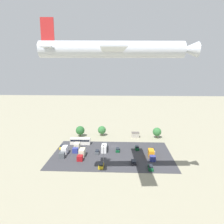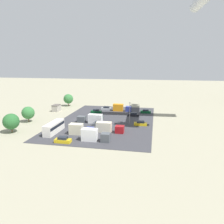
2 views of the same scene
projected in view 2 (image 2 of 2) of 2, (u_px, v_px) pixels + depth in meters
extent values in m
plane|color=gray|center=(81.00, 120.00, 82.90)|extent=(400.00, 400.00, 0.00)
cube|color=#38383D|center=(106.00, 121.00, 80.99)|extent=(53.15, 34.12, 0.08)
cube|color=#9E998E|center=(56.00, 108.00, 97.04)|extent=(4.13, 2.65, 2.73)
cube|color=#59514C|center=(56.00, 105.00, 96.73)|extent=(4.37, 2.89, 0.12)
cube|color=silver|center=(54.00, 127.00, 67.07)|extent=(10.11, 2.51, 3.26)
cube|color=black|center=(54.00, 126.00, 66.94)|extent=(9.71, 2.55, 0.91)
cube|color=#ADB2B7|center=(107.00, 109.00, 99.59)|extent=(1.76, 4.74, 0.91)
cube|color=#1E232D|center=(107.00, 107.00, 99.41)|extent=(1.47, 2.66, 0.67)
cube|color=#0C4723|center=(96.00, 112.00, 93.42)|extent=(1.74, 4.47, 0.94)
cube|color=#1E232D|center=(96.00, 110.00, 93.24)|extent=(1.46, 2.50, 0.69)
cube|color=gold|center=(63.00, 141.00, 58.91)|extent=(1.94, 4.40, 0.95)
cube|color=#1E232D|center=(63.00, 138.00, 58.72)|extent=(1.63, 2.46, 0.70)
cube|color=#0C4723|center=(97.00, 117.00, 84.11)|extent=(1.75, 4.52, 0.82)
cube|color=#1E232D|center=(97.00, 116.00, 83.95)|extent=(1.47, 2.53, 0.60)
cube|color=#4C5156|center=(99.00, 124.00, 74.60)|extent=(1.80, 4.14, 0.85)
cube|color=#1E232D|center=(99.00, 122.00, 74.44)|extent=(1.52, 2.32, 0.62)
cube|color=gold|center=(141.00, 124.00, 74.94)|extent=(1.88, 4.38, 0.90)
cube|color=#1E232D|center=(141.00, 122.00, 74.76)|extent=(1.58, 2.45, 0.66)
cube|color=black|center=(134.00, 115.00, 88.00)|extent=(1.98, 4.54, 0.84)
cube|color=#1E232D|center=(134.00, 113.00, 87.84)|extent=(1.67, 2.54, 0.62)
cube|color=#0C4723|center=(146.00, 112.00, 93.12)|extent=(1.76, 4.34, 0.93)
cube|color=#1E232D|center=(146.00, 110.00, 92.94)|extent=(1.47, 2.43, 0.68)
cube|color=maroon|center=(120.00, 129.00, 66.87)|extent=(2.36, 2.63, 2.19)
cube|color=beige|center=(104.00, 127.00, 67.71)|extent=(2.36, 4.67, 3.12)
cube|color=navy|center=(128.00, 109.00, 96.13)|extent=(2.33, 2.44, 2.19)
cube|color=orange|center=(118.00, 107.00, 96.90)|extent=(2.33, 4.33, 3.14)
cube|color=#4C5156|center=(81.00, 119.00, 78.72)|extent=(2.30, 2.75, 2.20)
cube|color=white|center=(95.00, 119.00, 77.62)|extent=(2.30, 4.89, 3.14)
cube|color=#4C5156|center=(106.00, 137.00, 59.37)|extent=(2.33, 2.40, 2.39)
cube|color=white|center=(90.00, 135.00, 60.12)|extent=(2.33, 4.28, 3.41)
cube|color=navy|center=(89.00, 131.00, 64.87)|extent=(2.44, 2.21, 2.24)
cube|color=beige|center=(76.00, 129.00, 65.55)|extent=(2.44, 3.92, 3.20)
cylinder|color=brown|center=(69.00, 104.00, 108.27)|extent=(0.36, 0.36, 1.85)
sphere|color=#337038|center=(68.00, 99.00, 107.67)|extent=(4.71, 4.71, 4.71)
cylinder|color=brown|center=(12.00, 130.00, 67.37)|extent=(0.36, 0.36, 1.71)
sphere|color=#28602D|center=(11.00, 121.00, 66.76)|extent=(4.93, 4.93, 4.93)
cylinder|color=brown|center=(29.00, 120.00, 79.32)|extent=(0.36, 0.36, 1.73)
sphere|color=#337038|center=(28.00, 113.00, 78.75)|extent=(4.56, 4.56, 4.56)
cylinder|color=gray|center=(130.00, 114.00, 75.59)|extent=(0.20, 0.20, 7.50)
cube|color=#4C4C51|center=(130.00, 103.00, 74.72)|extent=(0.90, 0.28, 0.20)
cone|color=silver|center=(196.00, 6.00, 86.14)|extent=(5.03, 4.43, 4.12)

